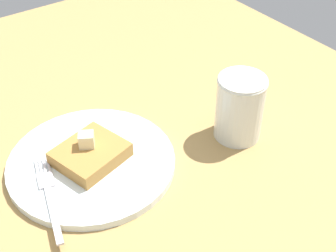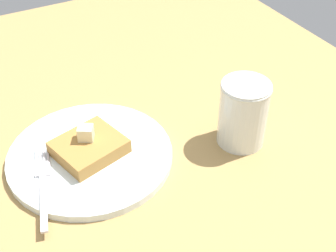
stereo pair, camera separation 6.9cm
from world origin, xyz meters
TOP-DOWN VIEW (x-y plane):
  - table_surface at (0.00, 0.00)cm, footprint 112.90×112.90cm
  - plate at (-1.37, 0.36)cm, footprint 24.52×24.52cm
  - toast_slice_center at (-1.37, 0.36)cm, footprint 10.40×11.21cm
  - butter_pat_primary at (-2.10, 0.20)cm, footprint 2.78×2.85cm
  - fork at (1.17, -7.87)cm, footprint 15.80×5.69cm
  - syrup_jar at (5.77, 22.19)cm, footprint 7.53×7.53cm

SIDE VIEW (x-z plane):
  - table_surface at x=0.00cm, z-range 0.00..2.97cm
  - plate at x=-1.37cm, z-range 3.05..4.25cm
  - fork at x=1.17cm, z-range 4.17..4.53cm
  - toast_slice_center at x=-1.37cm, z-range 4.17..6.37cm
  - butter_pat_primary at x=-2.10cm, z-range 6.37..8.54cm
  - syrup_jar at x=5.77cm, z-range 2.73..13.24cm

